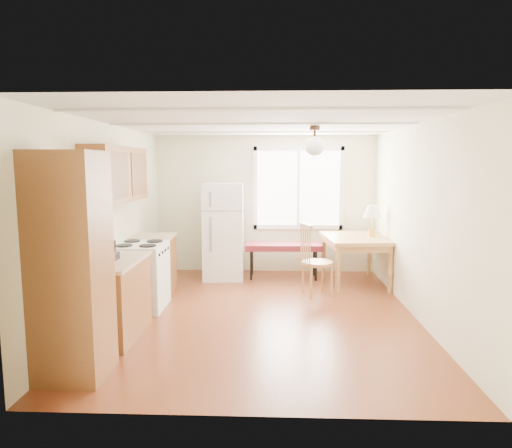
# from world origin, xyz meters

# --- Properties ---
(room_shell) EXTENTS (4.60, 5.60, 2.62)m
(room_shell) POSITION_xyz_m (0.00, 0.00, 1.25)
(room_shell) COLOR #582312
(room_shell) RESTS_ON ground
(kitchen_run) EXTENTS (0.65, 3.40, 2.20)m
(kitchen_run) POSITION_xyz_m (-1.72, -0.63, 0.84)
(kitchen_run) COLOR brown
(kitchen_run) RESTS_ON ground
(window_unit) EXTENTS (1.64, 0.05, 1.51)m
(window_unit) POSITION_xyz_m (0.60, 2.47, 1.55)
(window_unit) COLOR white
(window_unit) RESTS_ON room_shell
(pendant_light) EXTENTS (0.26, 0.26, 0.40)m
(pendant_light) POSITION_xyz_m (0.70, 0.40, 2.24)
(pendant_light) COLOR #301E15
(pendant_light) RESTS_ON room_shell
(refrigerator) EXTENTS (0.72, 0.73, 1.66)m
(refrigerator) POSITION_xyz_m (-0.72, 1.92, 0.83)
(refrigerator) COLOR white
(refrigerator) RESTS_ON ground
(bench) EXTENTS (1.34, 0.53, 0.61)m
(bench) POSITION_xyz_m (0.32, 1.97, 0.54)
(bench) COLOR #5A151E
(bench) RESTS_ON ground
(dining_table) EXTENTS (1.06, 1.35, 0.80)m
(dining_table) POSITION_xyz_m (1.50, 1.60, 0.70)
(dining_table) COLOR #A97741
(dining_table) RESTS_ON ground
(chair) EXTENTS (0.52, 0.52, 1.09)m
(chair) POSITION_xyz_m (0.72, 0.93, 0.63)
(chair) COLOR #A97741
(chair) RESTS_ON ground
(table_lamp) EXTENTS (0.29, 0.29, 0.51)m
(table_lamp) POSITION_xyz_m (1.77, 1.64, 1.17)
(table_lamp) COLOR gold
(table_lamp) RESTS_ON dining_table
(coffee_maker) EXTENTS (0.21, 0.27, 0.39)m
(coffee_maker) POSITION_xyz_m (-1.72, -0.91, 1.04)
(coffee_maker) COLOR black
(coffee_maker) RESTS_ON kitchen_run
(kettle) EXTENTS (0.13, 0.13, 0.26)m
(kettle) POSITION_xyz_m (-1.73, -0.97, 1.01)
(kettle) COLOR red
(kettle) RESTS_ON kitchen_run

